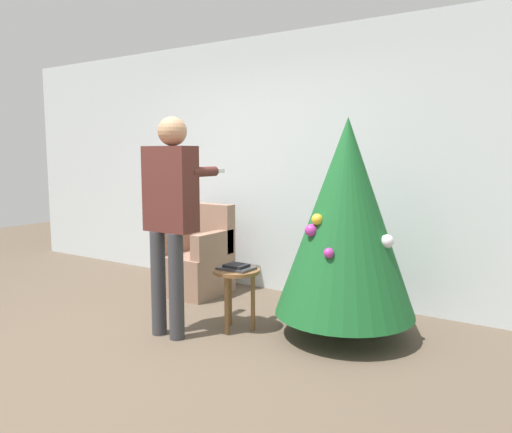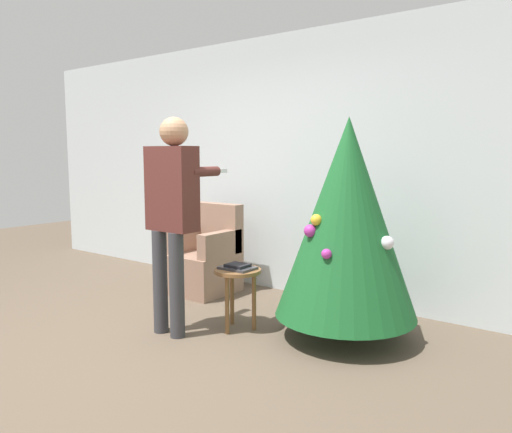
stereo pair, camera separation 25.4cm
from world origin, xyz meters
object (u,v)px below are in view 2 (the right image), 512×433
object	(u,v)px
christmas_tree	(347,218)
side_stool	(238,280)
person_standing	(172,205)
armchair	(205,260)

from	to	relation	value
christmas_tree	side_stool	bearing A→B (deg)	-156.04
person_standing	side_stool	bearing A→B (deg)	45.25
armchair	side_stool	bearing A→B (deg)	-34.63
christmas_tree	person_standing	distance (m)	1.40
christmas_tree	armchair	xyz separation A→B (m)	(-1.83, 0.35, -0.63)
armchair	person_standing	bearing A→B (deg)	-58.97
armchair	side_stool	world-z (taller)	armchair
christmas_tree	side_stool	xyz separation A→B (m)	(-0.81, -0.36, -0.54)
christmas_tree	person_standing	world-z (taller)	person_standing
christmas_tree	person_standing	xyz separation A→B (m)	(-1.18, -0.74, 0.09)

